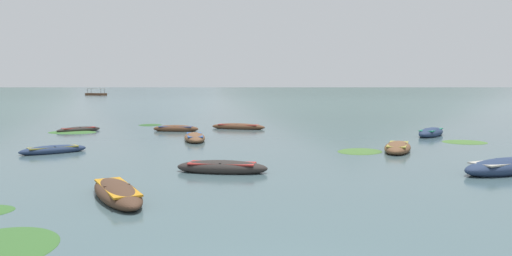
{
  "coord_description": "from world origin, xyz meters",
  "views": [
    {
      "loc": [
        0.07,
        -6.24,
        3.16
      ],
      "look_at": [
        -2.5,
        25.77,
        0.31
      ],
      "focal_mm": 33.4,
      "sensor_mm": 36.0,
      "label": 1
    }
  ],
  "objects_px": {
    "rowboat_1": "(238,127)",
    "rowboat_6": "(398,148)",
    "ferry_0": "(96,94)",
    "rowboat_11": "(176,129)",
    "rowboat_10": "(222,168)",
    "rowboat_3": "(79,130)",
    "rowboat_8": "(507,167)",
    "rowboat_0": "(53,150)",
    "rowboat_7": "(195,138)",
    "rowboat_2": "(431,133)",
    "rowboat_9": "(117,193)"
  },
  "relations": [
    {
      "from": "ferry_0",
      "to": "rowboat_1",
      "type": "bearing_deg",
      "value": -62.61
    },
    {
      "from": "rowboat_3",
      "to": "rowboat_11",
      "type": "relative_size",
      "value": 0.89
    },
    {
      "from": "rowboat_2",
      "to": "rowboat_3",
      "type": "relative_size",
      "value": 1.3
    },
    {
      "from": "rowboat_10",
      "to": "rowboat_2",
      "type": "bearing_deg",
      "value": 50.51
    },
    {
      "from": "rowboat_10",
      "to": "rowboat_1",
      "type": "bearing_deg",
      "value": 94.79
    },
    {
      "from": "rowboat_2",
      "to": "rowboat_11",
      "type": "relative_size",
      "value": 1.16
    },
    {
      "from": "rowboat_6",
      "to": "rowboat_3",
      "type": "bearing_deg",
      "value": 157.01
    },
    {
      "from": "rowboat_6",
      "to": "ferry_0",
      "type": "xyz_separation_m",
      "value": [
        -70.76,
        130.33,
        0.27
      ]
    },
    {
      "from": "rowboat_3",
      "to": "rowboat_11",
      "type": "xyz_separation_m",
      "value": [
        6.65,
        0.82,
        0.04
      ]
    },
    {
      "from": "rowboat_6",
      "to": "rowboat_9",
      "type": "xyz_separation_m",
      "value": [
        -9.94,
        -10.54,
        -0.01
      ]
    },
    {
      "from": "rowboat_7",
      "to": "rowboat_10",
      "type": "height_order",
      "value": "rowboat_10"
    },
    {
      "from": "rowboat_10",
      "to": "rowboat_7",
      "type": "bearing_deg",
      "value": 107.42
    },
    {
      "from": "rowboat_9",
      "to": "rowboat_2",
      "type": "bearing_deg",
      "value": 52.94
    },
    {
      "from": "rowboat_7",
      "to": "rowboat_0",
      "type": "bearing_deg",
      "value": -135.0
    },
    {
      "from": "ferry_0",
      "to": "rowboat_10",
      "type": "bearing_deg",
      "value": -65.19
    },
    {
      "from": "rowboat_0",
      "to": "rowboat_2",
      "type": "distance_m",
      "value": 22.07
    },
    {
      "from": "rowboat_0",
      "to": "rowboat_8",
      "type": "xyz_separation_m",
      "value": [
        19.09,
        -3.6,
        0.07
      ]
    },
    {
      "from": "rowboat_0",
      "to": "ferry_0",
      "type": "relative_size",
      "value": 0.37
    },
    {
      "from": "rowboat_6",
      "to": "rowboat_11",
      "type": "distance_m",
      "value": 16.17
    },
    {
      "from": "rowboat_7",
      "to": "rowboat_10",
      "type": "xyz_separation_m",
      "value": [
        3.12,
        -9.93,
        0.0
      ]
    },
    {
      "from": "rowboat_1",
      "to": "rowboat_6",
      "type": "relative_size",
      "value": 1.12
    },
    {
      "from": "rowboat_1",
      "to": "rowboat_11",
      "type": "relative_size",
      "value": 1.3
    },
    {
      "from": "rowboat_7",
      "to": "rowboat_11",
      "type": "distance_m",
      "value": 6.09
    },
    {
      "from": "rowboat_6",
      "to": "rowboat_2",
      "type": "bearing_deg",
      "value": 63.92
    },
    {
      "from": "rowboat_3",
      "to": "rowboat_8",
      "type": "height_order",
      "value": "rowboat_8"
    },
    {
      "from": "rowboat_3",
      "to": "rowboat_9",
      "type": "xyz_separation_m",
      "value": [
        9.96,
        -18.98,
        0.04
      ]
    },
    {
      "from": "rowboat_2",
      "to": "rowboat_7",
      "type": "bearing_deg",
      "value": -165.35
    },
    {
      "from": "rowboat_10",
      "to": "rowboat_11",
      "type": "bearing_deg",
      "value": 109.95
    },
    {
      "from": "rowboat_8",
      "to": "rowboat_10",
      "type": "xyz_separation_m",
      "value": [
        -10.39,
        -0.75,
        -0.04
      ]
    },
    {
      "from": "rowboat_2",
      "to": "rowboat_8",
      "type": "height_order",
      "value": "rowboat_8"
    },
    {
      "from": "rowboat_9",
      "to": "ferry_0",
      "type": "bearing_deg",
      "value": 113.35
    },
    {
      "from": "rowboat_7",
      "to": "rowboat_6",
      "type": "bearing_deg",
      "value": -19.02
    },
    {
      "from": "rowboat_0",
      "to": "rowboat_6",
      "type": "distance_m",
      "value": 16.44
    },
    {
      "from": "rowboat_2",
      "to": "rowboat_10",
      "type": "height_order",
      "value": "rowboat_2"
    },
    {
      "from": "rowboat_1",
      "to": "rowboat_7",
      "type": "relative_size",
      "value": 1.09
    },
    {
      "from": "rowboat_7",
      "to": "ferry_0",
      "type": "bearing_deg",
      "value": 115.36
    },
    {
      "from": "rowboat_6",
      "to": "rowboat_8",
      "type": "xyz_separation_m",
      "value": [
        2.76,
        -5.48,
        0.03
      ]
    },
    {
      "from": "rowboat_6",
      "to": "rowboat_1",
      "type": "bearing_deg",
      "value": 128.85
    },
    {
      "from": "rowboat_0",
      "to": "ferry_0",
      "type": "height_order",
      "value": "ferry_0"
    },
    {
      "from": "rowboat_3",
      "to": "ferry_0",
      "type": "bearing_deg",
      "value": 112.65
    },
    {
      "from": "ferry_0",
      "to": "rowboat_11",
      "type": "bearing_deg",
      "value": -64.59
    },
    {
      "from": "rowboat_7",
      "to": "ferry_0",
      "type": "height_order",
      "value": "ferry_0"
    },
    {
      "from": "rowboat_0",
      "to": "rowboat_8",
      "type": "height_order",
      "value": "rowboat_8"
    },
    {
      "from": "rowboat_7",
      "to": "rowboat_11",
      "type": "height_order",
      "value": "rowboat_7"
    },
    {
      "from": "rowboat_6",
      "to": "rowboat_10",
      "type": "relative_size",
      "value": 1.09
    },
    {
      "from": "rowboat_10",
      "to": "rowboat_11",
      "type": "height_order",
      "value": "rowboat_10"
    },
    {
      "from": "rowboat_0",
      "to": "ferry_0",
      "type": "xyz_separation_m",
      "value": [
        -54.43,
        132.21,
        0.3
      ]
    },
    {
      "from": "rowboat_8",
      "to": "rowboat_11",
      "type": "relative_size",
      "value": 1.32
    },
    {
      "from": "rowboat_7",
      "to": "rowboat_8",
      "type": "height_order",
      "value": "rowboat_8"
    },
    {
      "from": "rowboat_2",
      "to": "rowboat_3",
      "type": "bearing_deg",
      "value": 177.64
    }
  ]
}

